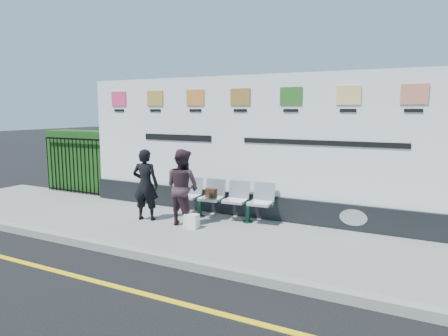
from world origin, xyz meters
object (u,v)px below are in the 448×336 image
Objects in this scene: billboard at (241,156)px; woman_right at (182,187)px; woman_left at (145,185)px; bench at (223,209)px.

billboard is 1.51m from woman_right.
woman_left is 0.98× the size of woman_right.
billboard reaches higher than woman_right.
bench is 1.37× the size of woman_right.
woman_left is 0.87m from woman_right.
woman_right reaches higher than woman_left.
woman_left is at bearing -156.46° from bench.
bench is 1.40× the size of woman_left.
billboard reaches higher than bench.
billboard is at bearing 67.43° from bench.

